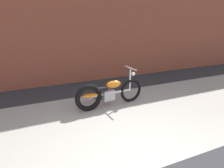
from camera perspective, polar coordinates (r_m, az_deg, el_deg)
sidewalk_slab at (r=4.67m, az=-1.73°, el=-10.96°), size 36.00×3.50×0.01m
brick_building_wall at (r=7.39m, az=-12.60°, el=20.62°), size 36.00×0.50×5.23m
motorcycle_orange at (r=5.24m, az=-1.87°, el=-2.77°), size 2.01×0.58×1.03m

